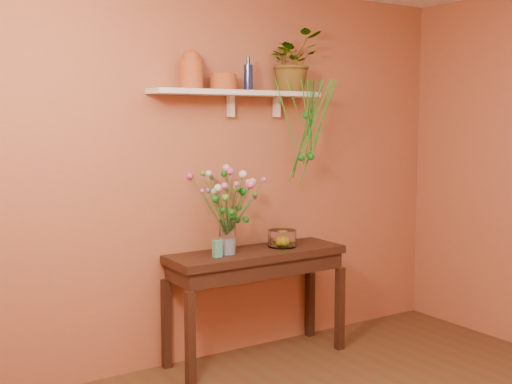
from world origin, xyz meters
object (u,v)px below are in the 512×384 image
at_px(terracotta_jug, 191,70).
at_px(blue_bottle, 248,77).
at_px(bouquet, 230,191).
at_px(glass_bowl, 282,239).
at_px(spider_plant, 292,62).
at_px(glass_vase, 227,239).
at_px(sideboard, 256,266).

height_order(terracotta_jug, blue_bottle, terracotta_jug).
distance_m(bouquet, glass_bowl, 0.59).
xyz_separation_m(terracotta_jug, spider_plant, (0.85, 0.02, 0.10)).
height_order(blue_bottle, glass_vase, blue_bottle).
distance_m(terracotta_jug, bouquet, 0.86).
relative_size(terracotta_jug, glass_bowl, 1.25).
bearing_deg(glass_bowl, blue_bottle, 165.02).
bearing_deg(terracotta_jug, sideboard, -12.76).
bearing_deg(glass_bowl, terracotta_jug, 172.02).
bearing_deg(glass_bowl, glass_vase, -179.47).
xyz_separation_m(blue_bottle, bouquet, (-0.20, -0.08, -0.79)).
bearing_deg(glass_vase, bouquet, -30.77).
xyz_separation_m(sideboard, bouquet, (-0.22, -0.01, 0.56)).
xyz_separation_m(sideboard, spider_plant, (0.39, 0.12, 1.48)).
bearing_deg(glass_vase, spider_plant, 10.77).
distance_m(blue_bottle, spider_plant, 0.44).
height_order(sideboard, blue_bottle, blue_bottle).
distance_m(spider_plant, glass_vase, 1.42).
bearing_deg(terracotta_jug, blue_bottle, -3.81).
bearing_deg(spider_plant, terracotta_jug, -178.62).
bearing_deg(glass_vase, terracotta_jug, 155.05).
relative_size(blue_bottle, bouquet, 0.47).
relative_size(spider_plant, glass_vase, 1.86).
distance_m(blue_bottle, glass_bowl, 1.20).
height_order(spider_plant, glass_bowl, spider_plant).
height_order(terracotta_jug, spider_plant, spider_plant).
relative_size(blue_bottle, glass_bowl, 1.12).
distance_m(blue_bottle, bouquet, 0.82).
bearing_deg(sideboard, glass_vase, 179.34).
xyz_separation_m(spider_plant, glass_bowl, (-0.17, -0.12, -1.31)).
height_order(sideboard, glass_bowl, glass_bowl).
bearing_deg(terracotta_jug, spider_plant, 1.38).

